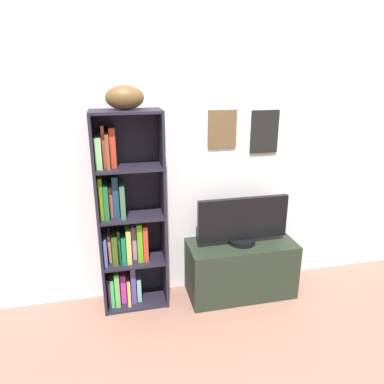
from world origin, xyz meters
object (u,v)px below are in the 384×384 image
(football, at_px, (125,98))
(television, at_px, (243,221))
(bookshelf, at_px, (125,223))
(tv_stand, at_px, (241,268))

(football, relative_size, television, 0.35)
(bookshelf, height_order, television, bookshelf)
(bookshelf, distance_m, television, 0.94)
(bookshelf, relative_size, football, 5.91)
(bookshelf, relative_size, tv_stand, 1.76)
(football, bearing_deg, bookshelf, 149.81)
(bookshelf, xyz_separation_m, football, (0.05, -0.03, 0.95))
(football, xyz_separation_m, television, (0.88, -0.06, -0.98))
(bookshelf, height_order, football, football)
(football, xyz_separation_m, tv_stand, (0.88, -0.06, -1.41))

